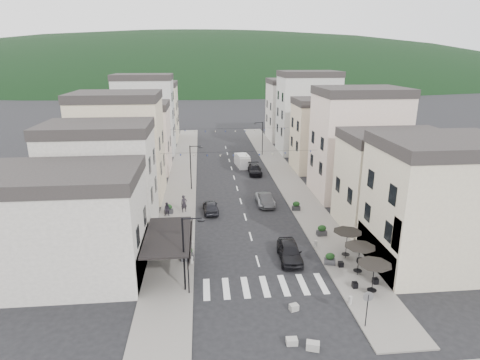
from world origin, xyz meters
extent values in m
plane|color=black|center=(0.00, 0.00, 0.00)|extent=(700.00, 700.00, 0.00)
cube|color=slate|center=(-7.50, 32.00, 0.06)|extent=(4.00, 76.00, 0.12)
cube|color=slate|center=(7.50, 32.00, 0.06)|extent=(4.00, 76.00, 0.12)
ellipsoid|color=black|center=(0.00, 300.00, 0.00)|extent=(640.00, 360.00, 70.00)
cube|color=#A7A299|center=(-15.50, 5.00, 4.00)|extent=(12.00, 8.00, 8.00)
cube|color=#C2B39A|center=(14.50, 4.00, 5.00)|extent=(10.00, 8.00, 10.00)
cube|color=black|center=(-7.50, 5.00, 3.20)|extent=(3.60, 7.50, 0.15)
cube|color=black|center=(-5.70, 5.00, 2.70)|extent=(0.34, 7.50, 0.99)
cylinder|color=black|center=(-5.80, 1.50, 1.60)|extent=(0.10, 0.10, 3.20)
cylinder|color=black|center=(-5.80, 8.50, 1.60)|extent=(0.10, 0.10, 3.20)
cube|color=#A7A299|center=(-14.50, 14.00, 5.00)|extent=(10.00, 7.00, 10.00)
cube|color=#262323|center=(-14.50, 14.00, 10.50)|extent=(10.20, 7.14, 1.00)
cube|color=#C6B494|center=(-14.50, 24.00, 6.00)|extent=(10.00, 8.00, 12.00)
cube|color=#262323|center=(-14.50, 24.00, 12.50)|extent=(10.20, 8.16, 1.00)
cube|color=beige|center=(-14.50, 36.00, 4.75)|extent=(10.00, 8.00, 9.50)
cube|color=#262323|center=(-14.50, 36.00, 10.00)|extent=(10.20, 8.16, 1.00)
cube|color=#ADADA8|center=(-14.50, 48.00, 6.50)|extent=(10.00, 7.00, 13.00)
cube|color=#262323|center=(-14.50, 48.00, 13.50)|extent=(10.20, 7.14, 1.00)
cube|color=#C2B39A|center=(-14.50, 60.00, 5.50)|extent=(10.00, 9.00, 11.00)
cube|color=#262323|center=(-14.50, 60.00, 11.50)|extent=(10.20, 9.18, 1.00)
cube|color=#C2B39A|center=(14.50, 12.00, 4.50)|extent=(10.00, 7.00, 9.00)
cube|color=#262323|center=(14.50, 12.00, 9.50)|extent=(10.20, 7.14, 1.00)
cube|color=beige|center=(14.50, 22.00, 6.25)|extent=(10.00, 8.00, 12.50)
cube|color=#262323|center=(14.50, 22.00, 13.00)|extent=(10.20, 8.16, 1.00)
cube|color=#C6B494|center=(14.50, 34.00, 5.00)|extent=(10.00, 7.00, 10.00)
cube|color=#262323|center=(14.50, 34.00, 10.50)|extent=(10.20, 7.14, 1.00)
cube|color=#ADADA8|center=(14.50, 46.00, 6.75)|extent=(10.00, 8.00, 13.50)
cube|color=#262323|center=(14.50, 46.00, 14.00)|extent=(10.20, 8.16, 1.00)
cube|color=#A7A299|center=(14.50, 58.00, 5.75)|extent=(10.00, 9.00, 11.50)
cube|color=#262323|center=(14.50, 58.00, 12.00)|extent=(10.20, 9.18, 1.00)
cylinder|color=black|center=(7.70, 0.00, 1.27)|extent=(0.06, 0.06, 2.30)
cone|color=black|center=(7.70, 0.00, 2.37)|extent=(2.50, 2.50, 0.55)
cylinder|color=black|center=(7.70, 0.00, 0.49)|extent=(0.70, 0.70, 0.04)
cylinder|color=black|center=(7.70, 2.80, 1.27)|extent=(0.06, 0.06, 2.30)
cone|color=black|center=(7.70, 2.80, 2.37)|extent=(2.50, 2.50, 0.55)
cylinder|color=black|center=(7.70, 2.80, 0.49)|extent=(0.70, 0.70, 0.04)
cylinder|color=black|center=(7.70, 5.60, 1.27)|extent=(0.06, 0.06, 2.30)
cone|color=black|center=(7.70, 5.60, 2.37)|extent=(2.50, 2.50, 0.55)
cylinder|color=black|center=(7.70, 5.60, 0.49)|extent=(0.70, 0.70, 0.04)
cylinder|color=black|center=(-6.10, 2.00, 3.00)|extent=(0.14, 0.14, 6.00)
cylinder|color=black|center=(-5.40, 2.00, 5.90)|extent=(1.40, 0.10, 0.10)
cylinder|color=black|center=(-4.75, 2.00, 5.75)|extent=(0.56, 0.56, 0.08)
cylinder|color=black|center=(-6.10, 26.00, 3.00)|extent=(0.14, 0.14, 6.00)
cylinder|color=black|center=(-5.40, 26.00, 5.90)|extent=(1.40, 0.10, 0.10)
cylinder|color=black|center=(-4.75, 26.00, 5.75)|extent=(0.56, 0.56, 0.08)
cylinder|color=black|center=(6.10, 44.00, 3.00)|extent=(0.14, 0.14, 6.00)
cylinder|color=black|center=(5.40, 44.00, 5.90)|extent=(1.40, 0.10, 0.10)
cylinder|color=black|center=(4.75, 44.00, 5.75)|extent=(0.56, 0.56, 0.08)
cylinder|color=black|center=(5.80, -3.50, 1.25)|extent=(0.07, 0.07, 2.50)
cylinder|color=slate|center=(5.80, -3.50, 2.35)|extent=(0.70, 0.04, 0.70)
cylinder|color=gray|center=(-5.70, 6.00, 0.42)|extent=(0.26, 0.26, 0.60)
cylinder|color=gray|center=(-5.70, 9.00, 0.42)|extent=(0.26, 0.26, 0.60)
cylinder|color=gray|center=(5.70, 8.00, 0.42)|extent=(0.26, 0.26, 0.60)
cylinder|color=gray|center=(5.70, -1.00, 0.42)|extent=(0.26, 0.26, 0.60)
cylinder|color=black|center=(0.00, 22.00, 6.00)|extent=(19.00, 0.02, 0.02)
cone|color=beige|center=(-8.71, 22.00, 5.81)|extent=(0.28, 0.28, 0.24)
cone|color=navy|center=(-7.12, 22.00, 5.73)|extent=(0.28, 0.28, 0.24)
cone|color=beige|center=(-5.54, 22.00, 5.65)|extent=(0.28, 0.28, 0.24)
cone|color=navy|center=(-3.96, 22.00, 5.58)|extent=(0.28, 0.28, 0.24)
cone|color=beige|center=(-2.38, 22.00, 5.54)|extent=(0.28, 0.28, 0.24)
cone|color=navy|center=(-0.79, 22.00, 5.51)|extent=(0.28, 0.28, 0.24)
cone|color=beige|center=(0.79, 22.00, 5.51)|extent=(0.28, 0.28, 0.24)
cone|color=navy|center=(2.38, 22.00, 5.54)|extent=(0.28, 0.28, 0.24)
cone|color=beige|center=(3.96, 22.00, 5.58)|extent=(0.28, 0.28, 0.24)
cone|color=navy|center=(5.54, 22.00, 5.65)|extent=(0.28, 0.28, 0.24)
cone|color=beige|center=(7.12, 22.00, 5.73)|extent=(0.28, 0.28, 0.24)
cone|color=navy|center=(8.71, 22.00, 5.81)|extent=(0.28, 0.28, 0.24)
cylinder|color=black|center=(0.00, 38.00, 6.00)|extent=(19.00, 0.02, 0.02)
cone|color=beige|center=(-8.71, 38.00, 5.81)|extent=(0.28, 0.28, 0.24)
cone|color=navy|center=(-7.12, 38.00, 5.73)|extent=(0.28, 0.28, 0.24)
cone|color=beige|center=(-5.54, 38.00, 5.65)|extent=(0.28, 0.28, 0.24)
cone|color=navy|center=(-3.96, 38.00, 5.58)|extent=(0.28, 0.28, 0.24)
cone|color=beige|center=(-2.38, 38.00, 5.54)|extent=(0.28, 0.28, 0.24)
cone|color=navy|center=(-0.79, 38.00, 5.51)|extent=(0.28, 0.28, 0.24)
cone|color=beige|center=(0.79, 38.00, 5.51)|extent=(0.28, 0.28, 0.24)
cone|color=navy|center=(2.38, 38.00, 5.54)|extent=(0.28, 0.28, 0.24)
cone|color=beige|center=(3.96, 38.00, 5.58)|extent=(0.28, 0.28, 0.24)
cone|color=navy|center=(5.54, 38.00, 5.65)|extent=(0.28, 0.28, 0.24)
cone|color=beige|center=(7.12, 38.00, 5.73)|extent=(0.28, 0.28, 0.24)
cone|color=navy|center=(8.71, 38.00, 5.81)|extent=(0.28, 0.28, 0.24)
imported|color=black|center=(2.80, 6.00, 0.79)|extent=(2.10, 4.74, 1.59)
imported|color=#2F2F31|center=(2.80, 19.35, 0.68)|extent=(1.57, 4.15, 1.35)
imported|color=#999BA2|center=(2.80, 19.72, 0.62)|extent=(2.09, 4.48, 1.24)
imported|color=black|center=(3.26, 32.56, 0.68)|extent=(2.03, 4.71, 1.35)
imported|color=black|center=(-3.75, 17.72, 0.69)|extent=(1.88, 4.13, 1.38)
cube|color=silver|center=(1.80, 37.01, 0.89)|extent=(2.26, 4.47, 1.78)
cube|color=silver|center=(1.87, 36.48, 1.83)|extent=(2.02, 3.05, 0.45)
cylinder|color=black|center=(1.31, 35.32, 0.31)|extent=(0.31, 0.65, 0.62)
cylinder|color=black|center=(2.72, 35.52, 0.31)|extent=(0.31, 0.65, 0.62)
cylinder|color=black|center=(0.88, 38.51, 0.31)|extent=(0.31, 0.65, 0.62)
cylinder|color=black|center=(2.29, 38.70, 0.31)|extent=(0.31, 0.65, 0.62)
imported|color=black|center=(-6.75, 17.87, 1.11)|extent=(0.85, 0.72, 1.97)
imported|color=black|center=(-8.54, 16.87, 0.90)|extent=(0.86, 0.73, 1.56)
cube|color=gray|center=(1.83, -5.15, 0.25)|extent=(0.91, 0.72, 0.50)
cube|color=gray|center=(1.56, -1.19, 0.23)|extent=(0.71, 0.61, 0.45)
cube|color=gray|center=(0.66, -4.58, 0.20)|extent=(0.71, 0.52, 0.40)
cube|color=#303033|center=(-6.10, 6.60, 0.40)|extent=(1.19, 0.75, 0.56)
ellipsoid|color=black|center=(-6.10, 6.60, 1.02)|extent=(0.99, 0.63, 0.72)
cube|color=#2E2E31|center=(-8.47, 17.62, 0.36)|extent=(0.98, 0.59, 0.47)
ellipsoid|color=black|center=(-8.47, 17.62, 0.88)|extent=(0.83, 0.53, 0.61)
cube|color=#2E2E31|center=(6.00, 4.70, 0.35)|extent=(1.04, 0.76, 0.46)
ellipsoid|color=black|center=(6.00, 4.70, 0.86)|extent=(0.81, 0.52, 0.59)
cube|color=#2E2E30|center=(6.96, 10.33, 0.36)|extent=(1.00, 0.58, 0.49)
ellipsoid|color=black|center=(6.96, 10.33, 0.90)|extent=(0.85, 0.54, 0.62)
cube|color=#28292A|center=(6.00, 17.19, 0.36)|extent=(0.99, 0.61, 0.47)
ellipsoid|color=black|center=(6.00, 17.19, 0.87)|extent=(0.83, 0.53, 0.60)
camera|label=1|loc=(-4.51, -24.84, 17.12)|focal=30.00mm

